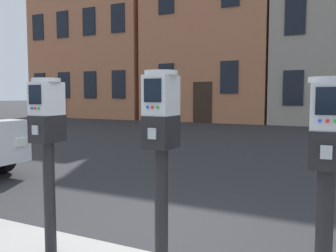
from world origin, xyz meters
The scene contains 5 objects.
parking_meter_near_kerb centered at (-0.62, -0.18, 1.10)m, with size 0.22×0.25×1.40m.
parking_meter_twin_adjacent centered at (0.38, -0.18, 1.12)m, with size 0.22×0.25×1.42m.
parking_meter_end_of_row centered at (1.37, -0.18, 1.08)m, with size 0.22×0.25×1.36m.
townhouse_brownstone centered at (-13.28, 18.40, 5.57)m, with size 8.15×6.94×11.13m.
townhouse_green_painted centered at (-5.44, 17.91, 6.28)m, with size 6.93×5.96×12.54m.
Camera 1 is at (1.45, -2.25, 1.40)m, focal length 38.32 mm.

